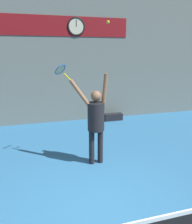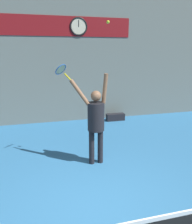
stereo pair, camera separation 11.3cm
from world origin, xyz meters
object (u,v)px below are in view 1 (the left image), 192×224
at_px(tennis_ball, 108,22).
at_px(tennis_racket, 61,70).
at_px(scoreboard_clock, 76,26).
at_px(tennis_player, 96,119).
at_px(equipment_bag, 113,117).

bearing_deg(tennis_ball, tennis_racket, 147.55).
height_order(scoreboard_clock, tennis_racket, scoreboard_clock).
bearing_deg(tennis_player, tennis_racket, 145.91).
height_order(tennis_ball, equipment_bag, tennis_ball).
height_order(tennis_racket, equipment_bag, tennis_racket).
xyz_separation_m(scoreboard_clock, tennis_ball, (-0.05, -3.62, -0.29)).
relative_size(tennis_ball, equipment_bag, 0.09).
distance_m(tennis_racket, equipment_bag, 4.06).
relative_size(scoreboard_clock, tennis_racket, 1.56).
xyz_separation_m(tennis_player, equipment_bag, (1.60, 3.11, -0.97)).
height_order(tennis_player, equipment_bag, tennis_player).
distance_m(tennis_ball, equipment_bag, 4.64).
bearing_deg(tennis_player, scoreboard_clock, 85.42).
height_order(tennis_player, tennis_ball, tennis_ball).
bearing_deg(tennis_ball, equipment_bag, 66.95).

